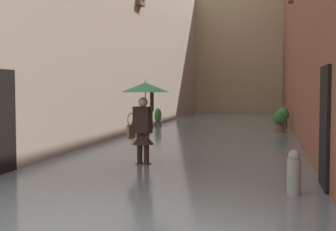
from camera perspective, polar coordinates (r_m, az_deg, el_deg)
name	(u,v)px	position (r m, az deg, el deg)	size (l,w,h in m)	color
ground_plane	(216,132)	(19.34, 6.00, -2.04)	(71.53, 71.53, 0.00)	#605B56
flood_water	(216,131)	(19.34, 6.00, -1.92)	(7.06, 34.61, 0.08)	slate
building_facade_right	(124,32)	(20.26, -5.52, 10.30)	(2.04, 32.61, 8.53)	#A89989
building_facade_far	(239,54)	(34.51, 8.90, 7.59)	(9.86, 1.80, 8.79)	tan
person_wading	(144,104)	(10.35, -2.99, 1.41)	(1.11, 1.11, 2.02)	#4C4233
potted_plant_mid_left	(279,121)	(18.82, 13.75, -0.72)	(0.52, 0.52, 0.90)	brown
potted_plant_far_left	(283,117)	(20.92, 14.21, -0.16)	(0.50, 0.50, 0.99)	#66605B
potted_plant_near_right	(140,123)	(18.37, -3.48, -0.93)	(0.42, 0.42, 0.84)	brown
potted_plant_near_left	(281,116)	(24.40, 13.88, -0.09)	(0.36, 0.36, 0.72)	#66605B
potted_plant_mid_right	(158,118)	(21.11, -1.26, -0.29)	(0.33, 0.33, 0.93)	#66605B
mooring_bollard	(294,175)	(7.73, 15.46, -7.15)	(0.22, 0.22, 0.82)	gray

